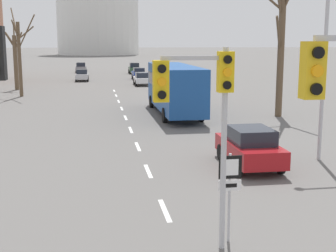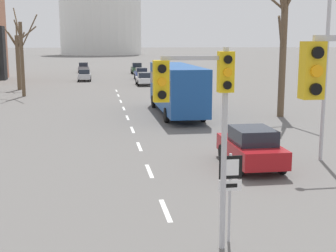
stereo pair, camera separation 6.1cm
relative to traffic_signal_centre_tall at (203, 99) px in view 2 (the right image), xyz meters
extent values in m
cube|color=silver|center=(-0.49, 2.86, -3.79)|extent=(0.16, 2.00, 0.01)
cube|color=silver|center=(-0.49, 7.36, -3.79)|extent=(0.16, 2.00, 0.01)
cube|color=silver|center=(-0.49, 11.86, -3.79)|extent=(0.16, 2.00, 0.01)
cube|color=silver|center=(-0.49, 16.36, -3.79)|extent=(0.16, 2.00, 0.01)
cube|color=silver|center=(-0.49, 20.86, -3.79)|extent=(0.16, 2.00, 0.01)
cube|color=silver|center=(-0.49, 25.36, -3.79)|extent=(0.16, 2.00, 0.01)
cube|color=silver|center=(-0.49, 29.86, -3.79)|extent=(0.16, 2.00, 0.01)
cube|color=silver|center=(-0.49, 34.36, -3.79)|extent=(0.16, 2.00, 0.01)
cube|color=silver|center=(-0.49, 38.86, -3.79)|extent=(0.16, 2.00, 0.01)
cylinder|color=#B2B2B7|center=(0.54, 0.01, -1.29)|extent=(0.14, 0.14, 5.01)
cube|color=yellow|center=(0.54, 0.01, 0.64)|extent=(0.36, 0.28, 0.96)
cylinder|color=black|center=(0.54, -0.16, 0.93)|extent=(0.20, 0.06, 0.20)
cylinder|color=orange|center=(0.54, -0.16, 0.64)|extent=(0.20, 0.06, 0.20)
cylinder|color=black|center=(0.54, -0.16, 0.34)|extent=(0.20, 0.06, 0.20)
cube|color=#B2B2B7|center=(-0.24, 0.01, 0.97)|extent=(1.54, 0.10, 0.10)
cube|color=yellow|center=(-1.01, 0.01, 0.44)|extent=(0.36, 0.28, 0.96)
cylinder|color=black|center=(-1.01, -0.16, 0.73)|extent=(0.20, 0.06, 0.20)
cylinder|color=orange|center=(-1.01, -0.16, 0.44)|extent=(0.20, 0.06, 0.20)
cylinder|color=black|center=(-1.01, -0.16, 0.14)|extent=(0.20, 0.06, 0.20)
cube|color=gold|center=(1.09, -3.33, 0.87)|extent=(0.36, 0.28, 0.96)
cylinder|color=black|center=(1.09, -3.50, 1.17)|extent=(0.20, 0.06, 0.20)
cylinder|color=orange|center=(1.09, -3.50, 0.87)|extent=(0.20, 0.06, 0.20)
cylinder|color=black|center=(1.09, -3.50, 0.57)|extent=(0.20, 0.06, 0.20)
cylinder|color=#B2B2B7|center=(0.81, 0.36, -2.62)|extent=(0.07, 0.07, 2.35)
cube|color=black|center=(0.81, 0.34, -1.79)|extent=(0.60, 0.03, 0.60)
cube|color=white|center=(0.81, 0.33, -1.79)|extent=(0.42, 0.01, 0.42)
cube|color=white|center=(0.81, 0.34, -2.27)|extent=(0.60, 0.03, 0.28)
cube|color=black|center=(0.81, 0.33, -2.27)|extent=(0.36, 0.01, 0.10)
cylinder|color=#B2B2B7|center=(7.15, 8.01, 0.05)|extent=(0.16, 0.16, 7.68)
cube|color=#2D4C33|center=(3.90, 65.25, -3.10)|extent=(1.66, 3.86, 0.70)
cube|color=#1E232D|center=(3.90, 65.05, -2.40)|extent=(1.41, 1.85, 0.71)
cylinder|color=black|center=(3.12, 66.44, -3.45)|extent=(0.18, 0.70, 0.70)
cylinder|color=black|center=(4.68, 66.44, -3.45)|extent=(0.18, 0.70, 0.70)
cylinder|color=black|center=(3.12, 64.05, -3.45)|extent=(0.18, 0.70, 0.70)
cylinder|color=black|center=(4.68, 64.05, -3.45)|extent=(0.18, 0.70, 0.70)
cube|color=navy|center=(3.53, 53.58, -3.10)|extent=(1.65, 4.27, 0.68)
cube|color=#1E232D|center=(3.53, 53.37, -2.48)|extent=(1.40, 2.05, 0.56)
cylinder|color=black|center=(2.76, 54.91, -3.45)|extent=(0.18, 0.70, 0.70)
cylinder|color=black|center=(4.31, 54.91, -3.45)|extent=(0.18, 0.70, 0.70)
cylinder|color=black|center=(2.76, 52.26, -3.45)|extent=(0.18, 0.70, 0.70)
cylinder|color=black|center=(4.31, 52.26, -3.45)|extent=(0.18, 0.70, 0.70)
cube|color=#B7B7BC|center=(-4.11, 52.07, -3.14)|extent=(1.61, 4.17, 0.62)
cube|color=#1E232D|center=(-4.11, 51.86, -2.54)|extent=(1.37, 2.00, 0.57)
cylinder|color=black|center=(-4.86, 53.37, -3.45)|extent=(0.18, 0.69, 0.69)
cylinder|color=black|center=(-3.36, 53.37, -3.45)|extent=(0.18, 0.69, 0.69)
cylinder|color=black|center=(-4.86, 50.78, -3.45)|extent=(0.18, 0.69, 0.69)
cylinder|color=black|center=(-3.36, 50.78, -3.45)|extent=(0.18, 0.69, 0.69)
cube|color=silver|center=(3.07, 44.75, -3.15)|extent=(1.75, 4.24, 0.59)
cube|color=#1E232D|center=(3.07, 44.54, -2.56)|extent=(1.49, 2.04, 0.59)
cylinder|color=black|center=(2.25, 46.06, -3.44)|extent=(0.18, 0.71, 0.71)
cylinder|color=black|center=(3.90, 46.06, -3.44)|extent=(0.18, 0.71, 0.71)
cylinder|color=black|center=(2.25, 43.44, -3.44)|extent=(0.18, 0.71, 0.71)
cylinder|color=black|center=(3.90, 43.44, -3.44)|extent=(0.18, 0.71, 0.71)
cube|color=slate|center=(-4.67, 69.44, -3.11)|extent=(1.68, 4.29, 0.69)
cube|color=#1E232D|center=(-4.67, 69.23, -2.45)|extent=(1.43, 2.06, 0.64)
cylinder|color=black|center=(-5.46, 70.77, -3.46)|extent=(0.18, 0.67, 0.67)
cylinder|color=black|center=(-3.88, 70.77, -3.46)|extent=(0.18, 0.67, 0.67)
cylinder|color=black|center=(-5.46, 68.11, -3.46)|extent=(0.18, 0.67, 0.67)
cylinder|color=black|center=(-3.88, 68.11, -3.46)|extent=(0.18, 0.67, 0.67)
cube|color=maroon|center=(3.75, 7.44, -3.10)|extent=(1.83, 4.18, 0.72)
cube|color=#1E232D|center=(3.75, 7.23, -2.43)|extent=(1.55, 2.00, 0.62)
cylinder|color=black|center=(2.89, 8.73, -3.46)|extent=(0.18, 0.67, 0.67)
cylinder|color=black|center=(4.61, 8.73, -3.46)|extent=(0.18, 0.67, 0.67)
cylinder|color=black|center=(2.89, 6.14, -3.46)|extent=(0.18, 0.67, 0.67)
cylinder|color=black|center=(4.61, 6.14, -3.46)|extent=(0.18, 0.67, 0.67)
cube|color=#19478C|center=(3.06, 21.76, -1.81)|extent=(2.50, 10.80, 3.00)
cube|color=black|center=(3.06, 21.76, -1.44)|extent=(2.52, 10.26, 0.90)
cylinder|color=black|center=(1.86, 25.54, -3.31)|extent=(0.26, 0.96, 0.96)
cylinder|color=black|center=(4.26, 25.54, -3.31)|extent=(0.26, 0.96, 0.96)
cylinder|color=black|center=(1.86, 18.52, -3.31)|extent=(0.26, 0.96, 0.96)
cylinder|color=black|center=(4.26, 18.52, -3.31)|extent=(0.26, 0.96, 0.96)
cylinder|color=brown|center=(-10.79, 41.50, -0.90)|extent=(0.44, 0.44, 5.78)
cylinder|color=brown|center=(-10.34, 41.21, 1.37)|extent=(1.03, 0.75, 1.98)
cylinder|color=brown|center=(-11.30, 41.89, 1.64)|extent=(1.12, 0.97, 1.47)
cylinder|color=brown|center=(-11.48, 42.02, 1.72)|extent=(1.46, 1.25, 2.09)
cylinder|color=brown|center=(-9.76, 41.43, 2.07)|extent=(2.16, 0.32, 1.80)
cylinder|color=brown|center=(-10.87, 42.00, 2.30)|extent=(0.30, 1.14, 2.15)
cylinder|color=brown|center=(10.05, 19.81, 0.29)|extent=(0.45, 0.45, 8.17)
cylinder|color=brown|center=(9.49, 18.99, 1.86)|extent=(1.15, 1.83, 2.25)
cylinder|color=brown|center=(-9.38, 34.97, -0.33)|extent=(0.33, 0.33, 6.92)
cylinder|color=brown|center=(-8.48, 34.19, 2.28)|extent=(1.79, 1.75, 2.96)
cylinder|color=brown|center=(-9.87, 36.13, 3.20)|extent=(0.94, 2.43, 2.70)
cylinder|color=brown|center=(-9.52, 34.13, 2.43)|extent=(0.33, 1.78, 1.69)
cylinder|color=silver|center=(-0.49, 178.64, 6.77)|extent=(31.68, 31.68, 21.12)
camera|label=1|loc=(-2.53, -10.72, 1.35)|focal=50.00mm
camera|label=2|loc=(-2.47, -10.73, 1.35)|focal=50.00mm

